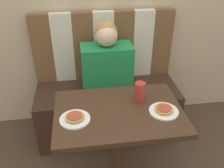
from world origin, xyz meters
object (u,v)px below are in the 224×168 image
plate_left (75,119)px  pizza_left (75,117)px  person (107,61)px  pizza_right (164,109)px  plate_right (164,111)px  drinking_cup (140,92)px

plate_left → pizza_left: pizza_left is taller
person → pizza_right: size_ratio=5.27×
person → plate_right: bearing=-67.6°
pizza_left → pizza_right: same height
plate_left → pizza_left: 0.02m
plate_left → pizza_right: 0.57m
pizza_left → person: bearing=67.6°
drinking_cup → pizza_left: bearing=-160.8°
plate_right → pizza_left: 0.57m
pizza_right → drinking_cup: drinking_cup is taller
drinking_cup → plate_right: bearing=-51.1°
pizza_left → pizza_right: (0.57, 0.00, 0.00)m
pizza_left → drinking_cup: (0.45, 0.16, 0.05)m
person → pizza_left: size_ratio=5.27×
pizza_right → pizza_left: bearing=180.0°
drinking_cup → plate_left: bearing=-160.8°
plate_left → plate_right: (0.57, 0.00, 0.00)m
person → plate_left: size_ratio=3.23×
person → pizza_left: 0.75m
pizza_left → drinking_cup: 0.48m
plate_right → pizza_right: 0.02m
pizza_right → person: bearing=112.4°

